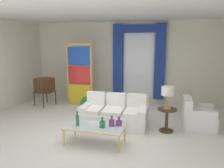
# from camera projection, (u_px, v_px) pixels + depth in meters

# --- Properties ---
(ground_plane) EXTENTS (16.00, 16.00, 0.00)m
(ground_plane) POSITION_uv_depth(u_px,v_px,m) (99.00, 129.00, 5.75)
(ground_plane) COLOR white
(wall_rear) EXTENTS (8.00, 0.12, 3.00)m
(wall_rear) POSITION_uv_depth(u_px,v_px,m) (125.00, 62.00, 8.37)
(wall_rear) COLOR silver
(wall_rear) RESTS_ON ground
(ceiling_slab) EXTENTS (8.00, 7.60, 0.04)m
(ceiling_slab) POSITION_uv_depth(u_px,v_px,m) (108.00, 13.00, 5.95)
(ceiling_slab) COLOR white
(curtained_window) EXTENTS (2.00, 0.17, 2.70)m
(curtained_window) POSITION_uv_depth(u_px,v_px,m) (139.00, 56.00, 8.02)
(curtained_window) COLOR white
(curtained_window) RESTS_ON ground
(couch_white_long) EXTENTS (1.78, 0.97, 0.86)m
(couch_white_long) POSITION_uv_depth(u_px,v_px,m) (115.00, 114.00, 6.04)
(couch_white_long) COLOR white
(couch_white_long) RESTS_ON ground
(coffee_table) EXTENTS (1.32, 0.64, 0.41)m
(coffee_table) POSITION_uv_depth(u_px,v_px,m) (95.00, 127.00, 4.90)
(coffee_table) COLOR silver
(coffee_table) RESTS_ON ground
(bottle_blue_decanter) EXTENTS (0.13, 0.13, 0.24)m
(bottle_blue_decanter) POSITION_uv_depth(u_px,v_px,m) (112.00, 122.00, 4.88)
(bottle_blue_decanter) COLOR #753384
(bottle_blue_decanter) RESTS_ON coffee_table
(bottle_crystal_tall) EXTENTS (0.13, 0.13, 0.24)m
(bottle_crystal_tall) POSITION_uv_depth(u_px,v_px,m) (102.00, 124.00, 4.79)
(bottle_crystal_tall) COLOR #196B3D
(bottle_crystal_tall) RESTS_ON coffee_table
(bottle_amber_squat) EXTENTS (0.14, 0.14, 0.21)m
(bottle_amber_squat) POSITION_uv_depth(u_px,v_px,m) (119.00, 122.00, 4.92)
(bottle_amber_squat) COLOR #753384
(bottle_amber_squat) RESTS_ON coffee_table
(bottle_ruby_flask) EXTENTS (0.07, 0.07, 0.34)m
(bottle_ruby_flask) POSITION_uv_depth(u_px,v_px,m) (77.00, 120.00, 4.87)
(bottle_ruby_flask) COLOR #196B3D
(bottle_ruby_flask) RESTS_ON coffee_table
(vintage_tv) EXTENTS (0.66, 0.72, 1.35)m
(vintage_tv) POSITION_uv_depth(u_px,v_px,m) (44.00, 85.00, 7.85)
(vintage_tv) COLOR #472D19
(vintage_tv) RESTS_ON ground
(armchair_white) EXTENTS (0.83, 0.83, 0.80)m
(armchair_white) POSITION_uv_depth(u_px,v_px,m) (197.00, 117.00, 5.84)
(armchair_white) COLOR white
(armchair_white) RESTS_ON ground
(stained_glass_divider) EXTENTS (0.95, 0.05, 2.20)m
(stained_glass_divider) POSITION_uv_depth(u_px,v_px,m) (79.00, 76.00, 7.81)
(stained_glass_divider) COLOR gold
(stained_glass_divider) RESTS_ON ground
(peacock_figurine) EXTENTS (0.44, 0.60, 0.50)m
(peacock_figurine) POSITION_uv_depth(u_px,v_px,m) (85.00, 103.00, 7.40)
(peacock_figurine) COLOR beige
(peacock_figurine) RESTS_ON ground
(round_side_table) EXTENTS (0.48, 0.48, 0.59)m
(round_side_table) POSITION_uv_depth(u_px,v_px,m) (167.00, 118.00, 5.57)
(round_side_table) COLOR #472D19
(round_side_table) RESTS_ON ground
(table_lamp_brass) EXTENTS (0.32, 0.32, 0.57)m
(table_lamp_brass) POSITION_uv_depth(u_px,v_px,m) (168.00, 92.00, 5.45)
(table_lamp_brass) COLOR #B29338
(table_lamp_brass) RESTS_ON round_side_table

